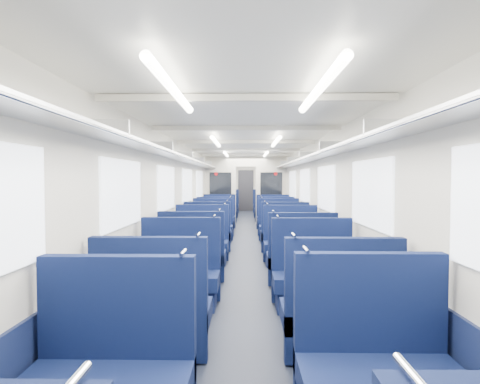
# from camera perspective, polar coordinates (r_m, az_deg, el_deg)

# --- Properties ---
(floor) EXTENTS (2.80, 18.00, 0.01)m
(floor) POSITION_cam_1_polar(r_m,az_deg,el_deg) (9.49, 0.89, -7.56)
(floor) COLOR black
(floor) RESTS_ON ground
(ceiling) EXTENTS (2.80, 18.00, 0.01)m
(ceiling) POSITION_cam_1_polar(r_m,az_deg,el_deg) (9.39, 0.90, 6.73)
(ceiling) COLOR silver
(ceiling) RESTS_ON wall_left
(wall_left) EXTENTS (0.02, 18.00, 2.35)m
(wall_left) POSITION_cam_1_polar(r_m,az_deg,el_deg) (9.47, -7.60, -0.45)
(wall_left) COLOR beige
(wall_left) RESTS_ON floor
(dado_left) EXTENTS (0.03, 17.90, 0.70)m
(dado_left) POSITION_cam_1_polar(r_m,az_deg,el_deg) (9.54, -7.49, -5.40)
(dado_left) COLOR #101837
(dado_left) RESTS_ON floor
(wall_right) EXTENTS (0.02, 18.00, 2.35)m
(wall_right) POSITION_cam_1_polar(r_m,az_deg,el_deg) (9.47, 9.40, -0.46)
(wall_right) COLOR beige
(wall_right) RESTS_ON floor
(dado_right) EXTENTS (0.03, 17.90, 0.70)m
(dado_right) POSITION_cam_1_polar(r_m,az_deg,el_deg) (9.54, 9.28, -5.41)
(dado_right) COLOR #101837
(dado_right) RESTS_ON floor
(wall_far) EXTENTS (2.80, 0.02, 2.35)m
(wall_far) POSITION_cam_1_polar(r_m,az_deg,el_deg) (18.36, 0.90, 0.79)
(wall_far) COLOR beige
(wall_far) RESTS_ON floor
(luggage_rack_left) EXTENTS (0.36, 17.40, 0.18)m
(luggage_rack_left) POSITION_cam_1_polar(r_m,az_deg,el_deg) (9.44, -6.50, 4.40)
(luggage_rack_left) COLOR #B2B5BA
(luggage_rack_left) RESTS_ON wall_left
(luggage_rack_right) EXTENTS (0.36, 17.40, 0.18)m
(luggage_rack_right) POSITION_cam_1_polar(r_m,az_deg,el_deg) (9.44, 8.30, 4.39)
(luggage_rack_right) COLOR #B2B5BA
(luggage_rack_right) RESTS_ON wall_right
(windows) EXTENTS (2.78, 15.60, 0.75)m
(windows) POSITION_cam_1_polar(r_m,az_deg,el_deg) (8.90, 0.90, 0.99)
(windows) COLOR white
(windows) RESTS_ON wall_left
(ceiling_fittings) EXTENTS (2.70, 16.06, 0.11)m
(ceiling_fittings) POSITION_cam_1_polar(r_m,az_deg,el_deg) (9.12, 0.90, 6.48)
(ceiling_fittings) COLOR beige
(ceiling_fittings) RESTS_ON ceiling
(end_door) EXTENTS (0.75, 0.06, 2.00)m
(end_door) POSITION_cam_1_polar(r_m,az_deg,el_deg) (18.31, 0.90, 0.23)
(end_door) COLOR black
(end_door) RESTS_ON floor
(bulkhead) EXTENTS (2.80, 0.10, 2.35)m
(bulkhead) POSITION_cam_1_polar(r_m,az_deg,el_deg) (12.88, 0.90, 0.49)
(bulkhead) COLOR beige
(bulkhead) RESTS_ON floor
(seat_2) EXTENTS (1.01, 0.56, 1.12)m
(seat_2) POSITION_cam_1_polar(r_m,az_deg,el_deg) (2.69, -19.13, -25.60)
(seat_2) COLOR #0D1942
(seat_2) RESTS_ON floor
(seat_3) EXTENTS (1.01, 0.56, 1.12)m
(seat_3) POSITION_cam_1_polar(r_m,az_deg,el_deg) (2.79, 20.02, -24.57)
(seat_3) COLOR #0D1942
(seat_3) RESTS_ON floor
(seat_4) EXTENTS (1.01, 0.56, 1.12)m
(seat_4) POSITION_cam_1_polar(r_m,az_deg,el_deg) (3.61, -13.12, -18.14)
(seat_4) COLOR #0D1942
(seat_4) RESTS_ON floor
(seat_5) EXTENTS (1.01, 0.56, 1.12)m
(seat_5) POSITION_cam_1_polar(r_m,az_deg,el_deg) (3.59, 14.98, -18.25)
(seat_5) COLOR #0D1942
(seat_5) RESTS_ON floor
(seat_6) EXTENTS (1.01, 0.56, 1.12)m
(seat_6) POSITION_cam_1_polar(r_m,az_deg,el_deg) (4.83, -9.25, -12.85)
(seat_6) COLOR #0D1942
(seat_6) RESTS_ON floor
(seat_7) EXTENTS (1.01, 0.56, 1.12)m
(seat_7) POSITION_cam_1_polar(r_m,az_deg,el_deg) (4.79, 11.13, -13.00)
(seat_7) COLOR #0D1942
(seat_7) RESTS_ON floor
(seat_8) EXTENTS (1.01, 0.56, 1.12)m
(seat_8) POSITION_cam_1_polar(r_m,az_deg,el_deg) (5.94, -7.26, -10.02)
(seat_8) COLOR #0D1942
(seat_8) RESTS_ON floor
(seat_9) EXTENTS (1.01, 0.56, 1.12)m
(seat_9) POSITION_cam_1_polar(r_m,az_deg,el_deg) (5.76, 9.31, -10.41)
(seat_9) COLOR #0D1942
(seat_9) RESTS_ON floor
(seat_10) EXTENTS (1.01, 0.56, 1.12)m
(seat_10) POSITION_cam_1_polar(r_m,az_deg,el_deg) (7.08, -5.90, -8.04)
(seat_10) COLOR #0D1942
(seat_10) RESTS_ON floor
(seat_11) EXTENTS (1.01, 0.56, 1.12)m
(seat_11) POSITION_cam_1_polar(r_m,az_deg,el_deg) (6.99, 7.78, -8.19)
(seat_11) COLOR #0D1942
(seat_11) RESTS_ON floor
(seat_12) EXTENTS (1.01, 0.56, 1.12)m
(seat_12) POSITION_cam_1_polar(r_m,az_deg,el_deg) (8.23, -4.93, -6.62)
(seat_12) COLOR #0D1942
(seat_12) RESTS_ON floor
(seat_13) EXTENTS (1.01, 0.56, 1.12)m
(seat_13) POSITION_cam_1_polar(r_m,az_deg,el_deg) (8.13, 6.79, -6.73)
(seat_13) COLOR #0D1942
(seat_13) RESTS_ON floor
(seat_14) EXTENTS (1.01, 0.56, 1.12)m
(seat_14) POSITION_cam_1_polar(r_m,az_deg,el_deg) (9.36, -4.22, -5.57)
(seat_14) COLOR #0D1942
(seat_14) RESTS_ON floor
(seat_15) EXTENTS (1.01, 0.56, 1.12)m
(seat_15) POSITION_cam_1_polar(r_m,az_deg,el_deg) (9.36, 6.01, -5.57)
(seat_15) COLOR #0D1942
(seat_15) RESTS_ON floor
(seat_16) EXTENTS (1.01, 0.56, 1.12)m
(seat_16) POSITION_cam_1_polar(r_m,az_deg,el_deg) (10.30, -3.74, -4.86)
(seat_16) COLOR #0D1942
(seat_16) RESTS_ON floor
(seat_17) EXTENTS (1.01, 0.56, 1.12)m
(seat_17) POSITION_cam_1_polar(r_m,az_deg,el_deg) (10.42, 5.48, -4.78)
(seat_17) COLOR #0D1942
(seat_17) RESTS_ON floor
(seat_18) EXTENTS (1.01, 0.56, 1.12)m
(seat_18) POSITION_cam_1_polar(r_m,az_deg,el_deg) (11.64, -3.20, -4.06)
(seat_18) COLOR #0D1942
(seat_18) RESTS_ON floor
(seat_19) EXTENTS (1.01, 0.56, 1.12)m
(seat_19) POSITION_cam_1_polar(r_m,az_deg,el_deg) (11.44, 5.07, -4.17)
(seat_19) COLOR #0D1942
(seat_19) RESTS_ON floor
(seat_20) EXTENTS (1.01, 0.56, 1.12)m
(seat_20) POSITION_cam_1_polar(r_m,az_deg,el_deg) (13.52, -2.63, -3.20)
(seat_20) COLOR #0D1942
(seat_20) RESTS_ON floor
(seat_21) EXTENTS (1.01, 0.56, 1.12)m
(seat_21) POSITION_cam_1_polar(r_m,az_deg,el_deg) (13.62, 4.39, -3.17)
(seat_21) COLOR #0D1942
(seat_21) RESTS_ON floor
(seat_22) EXTENTS (1.01, 0.56, 1.12)m
(seat_22) POSITION_cam_1_polar(r_m,az_deg,el_deg) (14.71, -2.34, -2.77)
(seat_22) COLOR #0D1942
(seat_22) RESTS_ON floor
(seat_23) EXTENTS (1.01, 0.56, 1.12)m
(seat_23) POSITION_cam_1_polar(r_m,az_deg,el_deg) (14.63, 4.15, -2.80)
(seat_23) COLOR #0D1942
(seat_23) RESTS_ON floor
(seat_24) EXTENTS (1.01, 0.56, 1.12)m
(seat_24) POSITION_cam_1_polar(r_m,az_deg,el_deg) (15.76, -2.13, -2.45)
(seat_24) COLOR #0D1942
(seat_24) RESTS_ON floor
(seat_25) EXTENTS (1.01, 0.56, 1.12)m
(seat_25) POSITION_cam_1_polar(r_m,az_deg,el_deg) (15.78, 3.91, -2.45)
(seat_25) COLOR #0D1942
(seat_25) RESTS_ON floor
(seat_26) EXTENTS (1.01, 0.56, 1.12)m
(seat_26) POSITION_cam_1_polar(r_m,az_deg,el_deg) (16.91, -1.92, -2.14)
(seat_26) COLOR #0D1942
(seat_26) RESTS_ON floor
(seat_27) EXTENTS (1.01, 0.56, 1.12)m
(seat_27) POSITION_cam_1_polar(r_m,az_deg,el_deg) (16.94, 3.70, -2.14)
(seat_27) COLOR #0D1942
(seat_27) RESTS_ON floor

